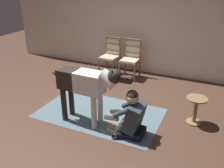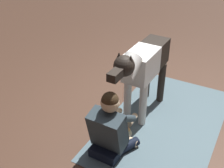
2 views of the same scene
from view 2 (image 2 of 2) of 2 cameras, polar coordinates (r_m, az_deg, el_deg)
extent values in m
plane|color=#4B3224|center=(4.17, 7.59, -5.65)|extent=(13.90, 13.90, 0.00)
cube|color=slate|center=(4.02, 10.21, -7.48)|extent=(2.36, 1.41, 0.01)
cube|color=black|center=(3.47, -1.19, -13.15)|extent=(0.25, 0.35, 0.12)
cylinder|color=black|center=(3.63, -2.00, -10.68)|extent=(0.41, 0.26, 0.11)
cylinder|color=beige|center=(3.70, 0.18, -9.76)|extent=(0.11, 0.36, 0.09)
cylinder|color=black|center=(3.52, 2.40, -12.38)|extent=(0.41, 0.28, 0.11)
cylinder|color=beige|center=(3.64, 2.54, -10.64)|extent=(0.13, 0.37, 0.09)
cube|color=#2C3A42|center=(3.31, -0.80, -9.06)|extent=(0.32, 0.41, 0.50)
cylinder|color=#2C3A42|center=(3.40, -2.00, -4.96)|extent=(0.29, 0.09, 0.24)
cylinder|color=beige|center=(3.63, 0.40, -5.83)|extent=(0.28, 0.12, 0.12)
cylinder|color=#2C3A42|center=(3.27, 3.27, -6.79)|extent=(0.29, 0.09, 0.24)
cylinder|color=beige|center=(3.54, 3.95, -7.05)|extent=(0.28, 0.11, 0.12)
sphere|color=beige|center=(3.13, -0.40, -3.80)|extent=(0.21, 0.21, 0.21)
sphere|color=#352616|center=(3.10, -0.40, -3.25)|extent=(0.19, 0.19, 0.19)
cylinder|color=silver|center=(3.78, 6.12, -4.01)|extent=(0.10, 0.10, 0.63)
cylinder|color=silver|center=(3.86, 3.07, -3.04)|extent=(0.10, 0.10, 0.63)
cylinder|color=black|center=(4.28, 9.65, 0.30)|extent=(0.10, 0.10, 0.63)
cylinder|color=black|center=(4.34, 6.89, 1.08)|extent=(0.10, 0.10, 0.63)
cube|color=silver|center=(3.66, 5.82, 3.85)|extent=(0.50, 0.33, 0.36)
cube|color=black|center=(3.98, 8.15, 6.05)|extent=(0.44, 0.32, 0.35)
cylinder|color=silver|center=(3.32, 3.36, 3.33)|extent=(0.36, 0.23, 0.34)
sphere|color=black|center=(3.19, 2.40, 3.58)|extent=(0.24, 0.24, 0.24)
cube|color=black|center=(3.04, 0.60, 1.72)|extent=(0.18, 0.11, 0.10)
cone|color=black|center=(3.13, 3.72, 4.82)|extent=(0.09, 0.09, 0.11)
cone|color=black|center=(3.19, 1.38, 5.42)|extent=(0.09, 0.09, 0.11)
cylinder|color=black|center=(4.19, 9.36, 6.77)|extent=(0.32, 0.05, 0.21)
cylinder|color=silver|center=(3.79, 2.34, -9.62)|extent=(0.21, 0.21, 0.01)
cylinder|color=tan|center=(3.79, 2.10, -9.13)|extent=(0.16, 0.09, 0.05)
cylinder|color=tan|center=(3.76, 2.59, -9.42)|extent=(0.16, 0.09, 0.05)
cylinder|color=#974123|center=(3.77, 2.35, -9.19)|extent=(0.17, 0.08, 0.04)
camera|label=1|loc=(4.63, -52.37, 20.13)|focal=39.18mm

